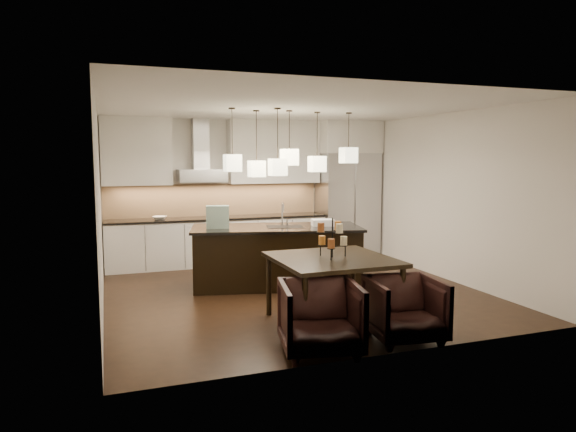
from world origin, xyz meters
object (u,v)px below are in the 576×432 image
object	(u,v)px
refrigerator	(347,205)
island_body	(276,257)
armchair_right	(405,309)
armchair_left	(320,318)
dining_table	(332,291)

from	to	relation	value
refrigerator	island_body	bearing A→B (deg)	-138.93
armchair_right	armchair_left	bearing A→B (deg)	-171.19
dining_table	island_body	bearing A→B (deg)	89.84
refrigerator	dining_table	size ratio (longest dim) A/B	1.55
dining_table	armchair_right	size ratio (longest dim) A/B	1.75
dining_table	refrigerator	bearing A→B (deg)	60.50
island_body	dining_table	xyz separation A→B (m)	(0.03, -2.08, -0.04)
refrigerator	armchair_left	distance (m)	5.59
dining_table	armchair_right	world-z (taller)	dining_table
refrigerator	dining_table	xyz separation A→B (m)	(-2.18, -4.00, -0.66)
island_body	armchair_right	size ratio (longest dim) A/B	3.28
refrigerator	dining_table	bearing A→B (deg)	-118.54
armchair_right	island_body	bearing A→B (deg)	108.58
island_body	armchair_right	world-z (taller)	island_body
island_body	dining_table	size ratio (longest dim) A/B	1.87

